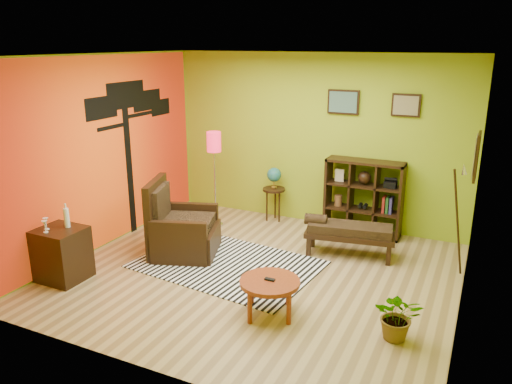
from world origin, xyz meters
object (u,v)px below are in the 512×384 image
at_px(coffee_table, 270,285).
at_px(bench, 347,231).
at_px(side_cabinet, 62,254).
at_px(potted_plant, 398,321).
at_px(floor_lamp, 214,150).
at_px(globe_table, 274,181).
at_px(armchair, 180,232).
at_px(cube_shelf, 364,198).

relative_size(coffee_table, bench, 0.52).
distance_m(side_cabinet, potted_plant, 4.18).
relative_size(coffee_table, floor_lamp, 0.43).
bearing_deg(floor_lamp, potted_plant, -32.00).
xyz_separation_m(globe_table, potted_plant, (2.57, -2.73, -0.50)).
distance_m(armchair, bench, 2.39).
xyz_separation_m(side_cabinet, cube_shelf, (3.11, 3.22, 0.25)).
relative_size(coffee_table, cube_shelf, 0.56).
xyz_separation_m(floor_lamp, cube_shelf, (2.31, 0.67, -0.68)).
relative_size(globe_table, bench, 0.71).
bearing_deg(floor_lamp, cube_shelf, 16.25).
height_order(coffee_table, potted_plant, coffee_table).
bearing_deg(cube_shelf, armchair, -139.25).
xyz_separation_m(side_cabinet, floor_lamp, (0.81, 2.55, 0.93)).
bearing_deg(side_cabinet, floor_lamp, 72.43).
bearing_deg(side_cabinet, bench, 36.33).
bearing_deg(bench, potted_plant, -60.37).
xyz_separation_m(armchair, side_cabinet, (-0.92, -1.33, 0.02)).
height_order(coffee_table, armchair, armchair).
bearing_deg(armchair, potted_plant, -15.17).
relative_size(floor_lamp, potted_plant, 2.99).
distance_m(armchair, globe_table, 2.00).
xyz_separation_m(floor_lamp, potted_plant, (3.35, -2.09, -1.07)).
bearing_deg(bench, coffee_table, -100.15).
bearing_deg(coffee_table, globe_table, 112.55).
relative_size(armchair, cube_shelf, 0.95).
bearing_deg(armchair, cube_shelf, 40.75).
xyz_separation_m(coffee_table, side_cabinet, (-2.76, -0.35, -0.01)).
xyz_separation_m(cube_shelf, bench, (-0.00, -0.93, -0.23)).
height_order(coffee_table, globe_table, globe_table).
bearing_deg(potted_plant, bench, 119.63).
xyz_separation_m(coffee_table, globe_table, (-1.18, 2.84, 0.35)).
distance_m(side_cabinet, cube_shelf, 4.49).
height_order(floor_lamp, cube_shelf, floor_lamp).
xyz_separation_m(armchair, bench, (2.19, 0.96, 0.04)).
bearing_deg(armchair, side_cabinet, -124.70).
relative_size(side_cabinet, globe_table, 1.08).
height_order(side_cabinet, bench, side_cabinet).
bearing_deg(side_cabinet, armchair, 55.30).
bearing_deg(globe_table, bench, -30.40).
bearing_deg(potted_plant, side_cabinet, -173.76).
bearing_deg(potted_plant, cube_shelf, 110.65).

